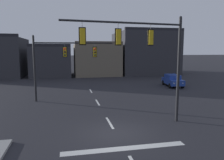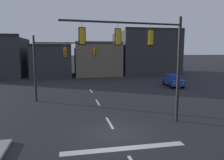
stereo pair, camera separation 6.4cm
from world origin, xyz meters
The scene contains 7 objects.
ground_plane centered at (0.00, 0.00, 0.00)m, with size 400.00×400.00×0.00m, color #232328.
stop_bar_paint centered at (0.00, -2.00, 0.00)m, with size 6.40×0.50×0.01m, color silver.
lane_centreline centered at (0.00, 2.00, 0.00)m, with size 0.16×26.40×0.01m.
signal_mast_near_side centered at (2.15, 1.18, 4.99)m, with size 7.90×0.99×7.15m.
signal_mast_far_side centered at (-3.52, 9.54, 4.21)m, with size 7.57×0.65×6.34m.
car_lot_nearside centered at (11.38, 15.21, 0.86)m, with size 2.40×4.62×1.61m.
building_row centered at (1.48, 32.30, 3.72)m, with size 40.15×12.21×9.12m.
Camera 1 is at (-2.74, -12.09, 4.92)m, focal length 34.97 mm.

